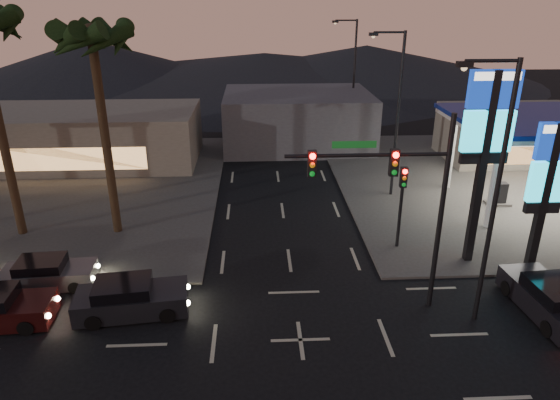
{
  "coord_description": "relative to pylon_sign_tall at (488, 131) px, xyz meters",
  "views": [
    {
      "loc": [
        -1.52,
        -15.04,
        11.86
      ],
      "look_at": [
        -0.44,
        6.39,
        3.0
      ],
      "focal_mm": 32.0,
      "sensor_mm": 36.0,
      "label": 1
    }
  ],
  "objects": [
    {
      "name": "ground",
      "position": [
        -8.5,
        -5.5,
        -6.39
      ],
      "size": [
        140.0,
        140.0,
        0.0
      ],
      "primitive_type": "plane",
      "color": "black",
      "rests_on": "ground"
    },
    {
      "name": "corner_lot_ne",
      "position": [
        7.5,
        10.5,
        -6.33
      ],
      "size": [
        24.0,
        24.0,
        0.12
      ],
      "primitive_type": "cube",
      "color": "#47443F",
      "rests_on": "ground"
    },
    {
      "name": "corner_lot_nw",
      "position": [
        -24.5,
        10.5,
        -6.33
      ],
      "size": [
        24.0,
        24.0,
        0.12
      ],
      "primitive_type": "cube",
      "color": "#47443F",
      "rests_on": "ground"
    },
    {
      "name": "convenience_store",
      "position": [
        9.5,
        15.5,
        -4.39
      ],
      "size": [
        10.0,
        6.0,
        4.0
      ],
      "primitive_type": "cube",
      "color": "#726B5B",
      "rests_on": "ground"
    },
    {
      "name": "pylon_sign_tall",
      "position": [
        0.0,
        0.0,
        0.0
      ],
      "size": [
        2.2,
        0.35,
        9.0
      ],
      "color": "black",
      "rests_on": "ground"
    },
    {
      "name": "pylon_sign_short",
      "position": [
        2.5,
        -1.0,
        -1.74
      ],
      "size": [
        1.6,
        0.35,
        7.0
      ],
      "color": "black",
      "rests_on": "ground"
    },
    {
      "name": "traffic_signal_mast",
      "position": [
        -4.74,
        -3.51,
        -1.17
      ],
      "size": [
        6.1,
        0.39,
        8.0
      ],
      "color": "black",
      "rests_on": "ground"
    },
    {
      "name": "pedestal_signal",
      "position": [
        -3.0,
        1.48,
        -3.47
      ],
      "size": [
        0.32,
        0.39,
        4.3
      ],
      "color": "black",
      "rests_on": "ground"
    },
    {
      "name": "streetlight_near",
      "position": [
        -1.71,
        -4.5,
        -0.68
      ],
      "size": [
        2.14,
        0.25,
        10.0
      ],
      "color": "black",
      "rests_on": "ground"
    },
    {
      "name": "streetlight_mid",
      "position": [
        -1.71,
        8.5,
        -0.68
      ],
      "size": [
        2.14,
        0.25,
        10.0
      ],
      "color": "black",
      "rests_on": "ground"
    },
    {
      "name": "streetlight_far",
      "position": [
        -1.71,
        22.5,
        -0.68
      ],
      "size": [
        2.14,
        0.25,
        10.0
      ],
      "color": "black",
      "rests_on": "ground"
    },
    {
      "name": "palm_a",
      "position": [
        -17.5,
        4.0,
        3.03
      ],
      "size": [
        4.41,
        4.41,
        10.86
      ],
      "color": "black",
      "rests_on": "ground"
    },
    {
      "name": "building_far_west",
      "position": [
        -22.5,
        16.5,
        -4.39
      ],
      "size": [
        16.0,
        8.0,
        4.0
      ],
      "primitive_type": "cube",
      "color": "#726B5B",
      "rests_on": "ground"
    },
    {
      "name": "building_far_mid",
      "position": [
        -6.5,
        20.5,
        -4.19
      ],
      "size": [
        12.0,
        9.0,
        4.4
      ],
      "primitive_type": "cube",
      "color": "#4C4C51",
      "rests_on": "ground"
    },
    {
      "name": "hill_left",
      "position": [
        -33.5,
        54.5,
        -3.39
      ],
      "size": [
        40.0,
        40.0,
        6.0
      ],
      "primitive_type": "cone",
      "color": "black",
      "rests_on": "ground"
    },
    {
      "name": "hill_right",
      "position": [
        6.5,
        54.5,
        -3.89
      ],
      "size": [
        50.0,
        50.0,
        5.0
      ],
      "primitive_type": "cone",
      "color": "black",
      "rests_on": "ground"
    },
    {
      "name": "hill_center",
      "position": [
        -8.5,
        54.5,
        -4.39
      ],
      "size": [
        60.0,
        60.0,
        4.0
      ],
      "primitive_type": "cone",
      "color": "black",
      "rests_on": "ground"
    },
    {
      "name": "car_lane_a_front",
      "position": [
        -15.12,
        -3.45,
        -5.72
      ],
      "size": [
        4.63,
        2.32,
        1.46
      ],
      "color": "black",
      "rests_on": "ground"
    },
    {
      "name": "car_lane_b_front",
      "position": [
        -19.19,
        -1.21,
        -5.79
      ],
      "size": [
        4.09,
        1.93,
        1.3
      ],
      "color": "#535456",
      "rests_on": "ground"
    },
    {
      "name": "suv_station",
      "position": [
        1.51,
        -4.34,
        -5.71
      ],
      "size": [
        2.2,
        4.57,
        1.48
      ],
      "color": "black",
      "rests_on": "ground"
    }
  ]
}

